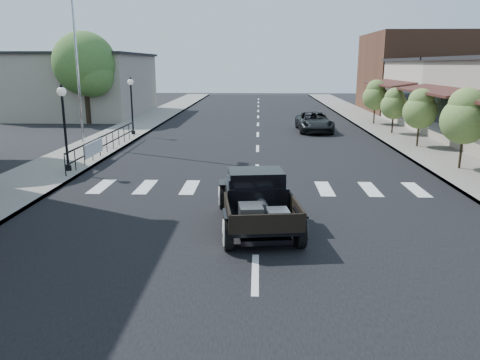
{
  "coord_description": "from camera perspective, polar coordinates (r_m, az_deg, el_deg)",
  "views": [
    {
      "loc": [
        0.04,
        -12.08,
        4.32
      ],
      "look_at": [
        -0.49,
        1.24,
        1.0
      ],
      "focal_mm": 35.0,
      "sensor_mm": 36.0,
      "label": 1
    }
  ],
  "objects": [
    {
      "name": "sidewalk_left",
      "position": [
        28.71,
        -15.11,
        5.0
      ],
      "size": [
        3.0,
        80.0,
        0.15
      ],
      "primitive_type": "cube",
      "color": "gray",
      "rests_on": "ground"
    },
    {
      "name": "low_building_left",
      "position": [
        42.85,
        -18.62,
        10.84
      ],
      "size": [
        10.0,
        12.0,
        5.0
      ],
      "primitive_type": "cube",
      "color": "#ACA190",
      "rests_on": "ground"
    },
    {
      "name": "sidewalk_right",
      "position": [
        28.69,
        19.47,
        4.68
      ],
      "size": [
        3.0,
        80.0,
        0.15
      ],
      "primitive_type": "cube",
      "color": "gray",
      "rests_on": "ground"
    },
    {
      "name": "small_tree_e",
      "position": [
        34.98,
        16.14,
        9.05
      ],
      "size": [
        1.78,
        1.78,
        2.97
      ],
      "primitive_type": null,
      "color": "#5A7837",
      "rests_on": "sidewalk_right"
    },
    {
      "name": "railing",
      "position": [
        23.56,
        -15.95,
        4.48
      ],
      "size": [
        0.08,
        10.0,
        1.0
      ],
      "primitive_type": null,
      "color": "black",
      "rests_on": "sidewalk_left"
    },
    {
      "name": "flagpole",
      "position": [
        25.82,
        -19.47,
        16.0
      ],
      "size": [
        0.12,
        0.12,
        10.84
      ],
      "primitive_type": "cylinder",
      "color": "silver",
      "rests_on": "sidewalk_left"
    },
    {
      "name": "second_car",
      "position": [
        31.03,
        9.04,
        7.0
      ],
      "size": [
        2.2,
        4.62,
        1.27
      ],
      "primitive_type": "imported",
      "rotation": [
        0.0,
        0.0,
        0.02
      ],
      "color": "black",
      "rests_on": "ground"
    },
    {
      "name": "hotrod_pickup",
      "position": [
        12.6,
        2.04,
        -2.33
      ],
      "size": [
        2.66,
        4.75,
        1.57
      ],
      "primitive_type": null,
      "rotation": [
        0.0,
        0.0,
        0.13
      ],
      "color": "black",
      "rests_on": "ground"
    },
    {
      "name": "small_tree_d",
      "position": [
        30.43,
        18.2,
        7.94
      ],
      "size": [
        1.6,
        1.6,
        2.66
      ],
      "primitive_type": null,
      "color": "#5A7837",
      "rests_on": "sidewalk_right"
    },
    {
      "name": "small_tree_c",
      "position": [
        25.91,
        21.02,
        6.99
      ],
      "size": [
        1.71,
        1.71,
        2.86
      ],
      "primitive_type": null,
      "color": "#5A7837",
      "rests_on": "sidewalk_right"
    },
    {
      "name": "far_building_right",
      "position": [
        46.72,
        22.11,
        11.99
      ],
      "size": [
        11.0,
        10.0,
        7.0
      ],
      "primitive_type": "cube",
      "color": "brown",
      "rests_on": "ground"
    },
    {
      "name": "road_markings",
      "position": [
        22.5,
        2.14,
        2.91
      ],
      "size": [
        12.0,
        60.0,
        0.06
      ],
      "primitive_type": null,
      "color": "silver",
      "rests_on": "ground"
    },
    {
      "name": "ground",
      "position": [
        12.83,
        1.98,
        -5.7
      ],
      "size": [
        120.0,
        120.0,
        0.0
      ],
      "primitive_type": "plane",
      "color": "black",
      "rests_on": "ground"
    },
    {
      "name": "banner",
      "position": [
        21.7,
        -17.33,
        3.08
      ],
      "size": [
        0.04,
        2.2,
        0.6
      ],
      "primitive_type": null,
      "color": "silver",
      "rests_on": "sidewalk_left"
    },
    {
      "name": "storefront_far",
      "position": [
        37.28,
        26.31,
        9.38
      ],
      "size": [
        10.0,
        9.0,
        4.5
      ],
      "primitive_type": "cube",
      "color": "beige",
      "rests_on": "ground"
    },
    {
      "name": "lamp_post_b",
      "position": [
        19.78,
        -20.57,
        5.96
      ],
      "size": [
        0.36,
        0.36,
        3.42
      ],
      "primitive_type": null,
      "color": "black",
      "rests_on": "sidewalk_left"
    },
    {
      "name": "big_tree_far",
      "position": [
        36.33,
        -18.31,
        11.69
      ],
      "size": [
        4.5,
        4.5,
        6.6
      ],
      "primitive_type": null,
      "color": "#3F662B",
      "rests_on": "ground"
    },
    {
      "name": "lamp_post_c",
      "position": [
        29.21,
        -13.05,
        8.8
      ],
      "size": [
        0.36,
        0.36,
        3.42
      ],
      "primitive_type": null,
      "color": "black",
      "rests_on": "sidewalk_left"
    },
    {
      "name": "road",
      "position": [
        27.42,
        2.18,
        4.93
      ],
      "size": [
        14.0,
        80.0,
        0.02
      ],
      "primitive_type": "cube",
      "color": "black",
      "rests_on": "ground"
    },
    {
      "name": "small_tree_b",
      "position": [
        20.98,
        25.57,
        5.51
      ],
      "size": [
        1.89,
        1.89,
        3.15
      ],
      "primitive_type": null,
      "color": "#5A7837",
      "rests_on": "sidewalk_right"
    }
  ]
}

